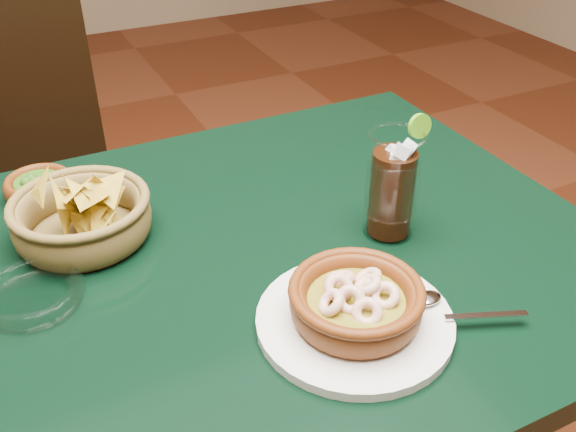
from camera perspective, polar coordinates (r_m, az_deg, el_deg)
name	(u,v)px	position (r m, az deg, el deg)	size (l,w,h in m)	color
dining_table	(196,324)	(0.96, -8.19, -9.45)	(1.20, 0.80, 0.75)	black
dining_chair	(13,187)	(1.58, -23.24, 2.38)	(0.52, 0.52, 1.00)	black
shrimp_plate	(356,306)	(0.78, 6.06, -7.97)	(0.31, 0.24, 0.07)	silver
chip_basket	(82,216)	(0.97, -17.84, -0.04)	(0.23, 0.23, 0.15)	brown
guacamole_ramekin	(39,187)	(1.10, -21.25, 2.44)	(0.13, 0.13, 0.04)	#4F220A
cola_drink	(392,186)	(0.92, 9.26, 2.63)	(0.16, 0.16, 0.18)	white
glass_ashtray	(32,295)	(0.88, -21.77, -6.56)	(0.14, 0.14, 0.03)	white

